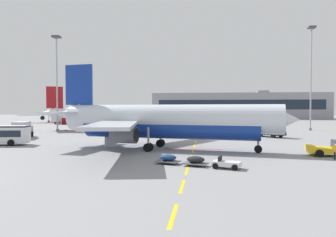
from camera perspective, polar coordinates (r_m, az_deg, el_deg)
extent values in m
plane|color=gray|center=(64.97, 25.07, -3.33)|extent=(400.00, 400.00, 0.00)
cube|color=yellow|center=(17.49, 0.96, -17.12)|extent=(0.24, 4.00, 0.01)
cube|color=yellow|center=(23.54, 2.58, -12.12)|extent=(0.24, 4.00, 0.01)
cube|color=yellow|center=(29.22, 3.44, -9.36)|extent=(0.24, 4.00, 0.01)
cube|color=yellow|center=(36.39, 4.13, -7.13)|extent=(0.24, 4.00, 0.01)
cube|color=yellow|center=(42.61, 4.53, -5.81)|extent=(0.24, 4.00, 0.01)
cube|color=yellow|center=(48.19, 4.80, -4.92)|extent=(0.24, 4.00, 0.01)
cube|color=yellow|center=(53.91, 5.02, -4.20)|extent=(0.24, 4.00, 0.01)
cube|color=yellow|center=(60.88, 5.23, -3.50)|extent=(0.24, 4.00, 0.01)
cube|color=yellow|center=(67.69, 5.39, -2.96)|extent=(0.24, 4.00, 0.01)
cube|color=yellow|center=(73.37, 5.50, -2.58)|extent=(0.24, 4.00, 0.01)
cube|color=yellow|center=(79.59, 5.61, -2.24)|extent=(0.24, 4.00, 0.01)
cube|color=yellow|center=(86.14, 5.70, -1.92)|extent=(0.24, 4.00, 0.01)
cube|color=yellow|center=(91.78, 5.77, -1.69)|extent=(0.24, 4.00, 0.01)
cube|color=yellow|center=(99.19, 5.85, -1.43)|extent=(0.24, 4.00, 0.01)
cube|color=yellow|center=(105.98, 5.92, -1.21)|extent=(0.24, 4.00, 0.01)
cube|color=#B21414|center=(43.86, 4.60, -5.59)|extent=(8.00, 0.40, 0.01)
cylinder|color=silver|center=(43.32, 0.09, 0.03)|extent=(30.31, 8.86, 3.80)
cylinder|color=navy|center=(43.37, 0.09, -1.35)|extent=(24.74, 7.61, 3.50)
cone|color=silver|center=(41.63, 20.37, -0.17)|extent=(4.08, 4.26, 3.72)
cone|color=silver|center=(50.12, -17.44, 0.73)|extent=(4.69, 3.90, 3.23)
cube|color=#192333|center=(41.55, 18.94, 0.76)|extent=(2.06, 3.08, 0.60)
cube|color=navy|center=(49.28, -15.80, 5.88)|extent=(4.40, 1.10, 6.00)
cube|color=silver|center=(52.24, -14.53, 1.12)|extent=(4.24, 6.85, 0.24)
cube|color=silver|center=(46.88, -18.57, 1.00)|extent=(4.24, 6.85, 0.24)
cube|color=#B7BCC6|center=(52.63, -1.43, -0.16)|extent=(12.45, 17.19, 0.36)
cube|color=#B7BCC6|center=(36.86, -9.64, -1.06)|extent=(7.54, 17.56, 0.36)
cylinder|color=#4C4F54|center=(49.91, -2.65, -1.94)|extent=(3.51, 2.61, 2.10)
cylinder|color=black|center=(49.41, -0.90, -1.98)|extent=(0.42, 1.78, 1.79)
cylinder|color=#4C4F54|center=(39.73, -7.90, -2.94)|extent=(3.51, 2.61, 2.10)
cylinder|color=black|center=(39.09, -5.77, -3.01)|extent=(0.42, 1.78, 1.79)
cylinder|color=gray|center=(41.69, 16.00, -3.52)|extent=(0.28, 0.28, 2.67)
cylinder|color=black|center=(41.84, 15.99, -5.34)|extent=(1.02, 0.44, 0.99)
cylinder|color=gray|center=(46.54, -1.36, -2.86)|extent=(0.28, 0.28, 2.61)
cylinder|color=black|center=(46.99, -1.23, -4.41)|extent=(1.14, 0.53, 1.10)
cylinder|color=black|center=(46.33, -1.49, -4.50)|extent=(1.14, 0.53, 1.10)
cylinder|color=gray|center=(41.64, -3.57, -3.42)|extent=(0.28, 0.28, 2.61)
cylinder|color=black|center=(42.11, -3.40, -5.15)|extent=(1.14, 0.53, 1.10)
cylinder|color=black|center=(41.45, -3.74, -5.26)|extent=(1.14, 0.53, 1.10)
cube|color=yellow|center=(42.62, 27.81, -5.08)|extent=(6.26, 3.42, 0.60)
cube|color=yellow|center=(41.98, 24.32, -4.55)|extent=(0.96, 2.58, 0.24)
cylinder|color=black|center=(40.85, 25.70, -5.69)|extent=(0.94, 0.49, 0.90)
cylinder|color=black|center=(43.56, 24.88, -5.22)|extent=(0.94, 0.49, 0.90)
cylinder|color=white|center=(86.81, -11.26, 0.69)|extent=(25.91, 16.38, 3.49)
cylinder|color=maroon|center=(86.84, -11.26, 0.05)|extent=(21.27, 13.66, 3.21)
cone|color=white|center=(90.41, -2.62, 0.77)|extent=(4.47, 4.55, 3.42)
cone|color=white|center=(85.31, -20.86, 0.87)|extent=(4.81, 4.46, 2.97)
cube|color=#192333|center=(90.08, -3.20, 1.15)|extent=(2.55, 3.00, 0.55)
cube|color=maroon|center=(85.39, -19.81, 3.61)|extent=(3.70, 2.24, 5.51)
cube|color=white|center=(88.27, -20.27, 1.08)|extent=(5.41, 6.57, 0.22)
cube|color=white|center=(82.39, -20.15, 1.03)|extent=(5.41, 6.57, 0.22)
cube|color=#B7BCC6|center=(93.95, -14.33, 0.48)|extent=(6.93, 16.13, 0.33)
cube|color=#B7BCC6|center=(78.51, -12.82, 0.23)|extent=(14.57, 13.71, 0.33)
cylinder|color=#4C4F54|center=(91.24, -14.18, -0.39)|extent=(3.51, 3.11, 1.93)
cylinder|color=black|center=(91.45, -13.27, -0.38)|extent=(0.89, 1.49, 1.64)
cylinder|color=#4C4F54|center=(81.25, -13.22, -0.66)|extent=(3.51, 3.11, 1.93)
cylinder|color=black|center=(81.49, -12.20, -0.64)|extent=(0.89, 1.49, 1.64)
cylinder|color=gray|center=(89.56, -4.36, -0.70)|extent=(0.26, 0.26, 2.45)
cylinder|color=black|center=(89.63, -4.36, -1.48)|extent=(0.92, 0.66, 0.91)
cylinder|color=gray|center=(88.92, -12.70, -0.75)|extent=(0.26, 0.26, 2.40)
cylinder|color=black|center=(89.30, -12.73, -1.50)|extent=(1.04, 0.77, 1.01)
cylinder|color=black|center=(88.67, -12.66, -1.53)|extent=(1.04, 0.77, 1.01)
cylinder|color=gray|center=(84.21, -12.18, -0.89)|extent=(0.26, 0.26, 2.40)
cylinder|color=black|center=(84.60, -12.21, -1.69)|extent=(1.04, 0.77, 1.01)
cylinder|color=black|center=(83.96, -12.13, -1.71)|extent=(1.04, 0.77, 1.01)
cylinder|color=white|center=(129.95, -19.83, 0.77)|extent=(13.66, 22.90, 3.05)
cylinder|color=maroon|center=(129.96, -19.83, 0.40)|extent=(11.41, 18.79, 2.80)
cone|color=white|center=(117.88, -19.80, 0.67)|extent=(3.93, 3.86, 2.99)
cone|color=white|center=(142.57, -19.86, 1.01)|extent=(3.84, 4.18, 2.59)
cube|color=#192333|center=(118.71, -19.81, 0.94)|extent=(2.62, 2.18, 0.48)
cube|color=maroon|center=(141.17, -19.87, 2.45)|extent=(1.86, 3.28, 4.81)
cube|color=white|center=(141.76, -18.82, 1.11)|extent=(5.74, 4.61, 0.19)
cube|color=white|center=(141.74, -20.90, 1.09)|extent=(5.74, 4.61, 0.19)
cube|color=#B7BCC6|center=(133.35, -16.91, 0.66)|extent=(14.03, 5.63, 0.29)
cube|color=#B7BCC6|center=(133.28, -22.77, 0.60)|extent=(12.21, 12.51, 0.29)
cylinder|color=#4C4F54|center=(133.38, -17.94, 0.15)|extent=(2.66, 3.05, 1.68)
cylinder|color=black|center=(132.10, -17.92, 0.14)|extent=(1.32, 0.73, 1.43)
cylinder|color=#4C4F54|center=(133.34, -21.73, 0.11)|extent=(2.66, 3.05, 1.68)
cylinder|color=black|center=(132.06, -21.74, 0.10)|extent=(1.32, 0.73, 1.43)
cylinder|color=gray|center=(120.46, -19.80, -0.25)|extent=(0.22, 0.22, 2.14)
cylinder|color=black|center=(120.50, -19.79, -0.76)|extent=(0.56, 0.81, 0.79)
cylinder|color=gray|center=(131.63, -18.92, -0.06)|extent=(0.22, 0.22, 2.09)
cylinder|color=black|center=(131.67, -18.79, -0.51)|extent=(0.65, 0.91, 0.88)
cylinder|color=black|center=(131.66, -19.04, -0.52)|extent=(0.65, 0.91, 0.88)
cylinder|color=gray|center=(131.60, -20.74, -0.08)|extent=(0.22, 0.22, 2.09)
cylinder|color=black|center=(131.64, -20.61, -0.53)|extent=(0.65, 0.91, 0.88)
cylinder|color=black|center=(131.65, -20.85, -0.54)|extent=(0.65, 0.91, 0.88)
cylinder|color=black|center=(55.52, -25.38, -3.68)|extent=(1.04, 0.48, 1.00)
cylinder|color=black|center=(53.04, -26.50, -3.95)|extent=(1.04, 0.48, 1.00)
cube|color=black|center=(65.70, 17.48, -2.54)|extent=(6.61, 6.69, 0.60)
cube|color=#194799|center=(66.99, 15.87, -1.71)|extent=(3.31, 3.31, 1.10)
cube|color=#192333|center=(67.68, 15.09, -1.58)|extent=(1.42, 1.38, 0.64)
cube|color=#194799|center=(65.06, 18.20, -1.40)|extent=(5.04, 5.08, 2.10)
cylinder|color=black|center=(66.07, 15.29, -2.72)|extent=(0.87, 0.88, 0.96)
cylinder|color=black|center=(67.99, 16.52, -2.60)|extent=(0.87, 0.88, 0.96)
cylinder|color=black|center=(63.47, 18.52, -2.94)|extent=(0.87, 0.88, 0.96)
cylinder|color=black|center=(65.47, 19.69, -2.81)|extent=(0.87, 0.88, 0.96)
cube|color=black|center=(66.75, -24.74, -2.56)|extent=(4.51, 7.40, 0.60)
cube|color=gray|center=(68.94, -24.32, -1.71)|extent=(2.94, 2.99, 1.10)
cube|color=#192333|center=(70.05, -24.12, -1.57)|extent=(1.84, 0.67, 0.64)
cube|color=#B7BCC6|center=(65.71, -24.95, -1.45)|extent=(3.79, 5.28, 2.10)
cylinder|color=black|center=(69.21, -25.29, -2.63)|extent=(0.57, 1.00, 0.96)
cylinder|color=black|center=(68.69, -23.34, -2.64)|extent=(0.57, 1.00, 0.96)
cylinder|color=black|center=(64.88, -26.22, -2.93)|extent=(0.57, 1.00, 0.96)
cylinder|color=black|center=(64.32, -24.14, -2.94)|extent=(0.57, 1.00, 0.96)
cube|color=silver|center=(30.54, 10.56, -8.03)|extent=(2.90, 2.12, 0.44)
cube|color=black|center=(30.63, 9.38, -7.24)|extent=(0.45, 1.10, 0.56)
cylinder|color=black|center=(31.04, 12.52, -8.22)|extent=(0.59, 0.34, 0.56)
cylinder|color=black|center=(29.70, 11.96, -8.68)|extent=(0.59, 0.34, 0.56)
cylinder|color=black|center=(31.46, 9.24, -8.07)|extent=(0.59, 0.34, 0.56)
cylinder|color=black|center=(30.13, 8.54, -8.51)|extent=(0.59, 0.34, 0.56)
cube|color=slate|center=(31.44, 5.01, -8.06)|extent=(2.74, 2.15, 0.12)
ellipsoid|color=black|center=(31.37, 5.01, -7.37)|extent=(2.10, 1.69, 0.64)
cylinder|color=black|center=(32.07, 5.41, -7.97)|extent=(0.46, 0.27, 0.44)
cylinder|color=black|center=(30.82, 4.59, -8.37)|extent=(0.46, 0.27, 0.44)
cube|color=slate|center=(32.53, -0.03, -7.71)|extent=(2.74, 2.15, 0.12)
ellipsoid|color=navy|center=(32.47, -0.03, -7.05)|extent=(2.10, 1.69, 0.64)
cylinder|color=black|center=(33.15, 0.46, -7.64)|extent=(0.46, 0.27, 0.44)
cylinder|color=black|center=(31.94, -0.53, -8.00)|extent=(0.46, 0.27, 0.44)
cylinder|color=#191E38|center=(39.70, 27.89, -5.96)|extent=(0.16, 0.16, 0.88)
cube|color=orange|center=(39.55, 28.06, -4.87)|extent=(0.54, 0.29, 0.66)
cube|color=silver|center=(39.54, 28.06, -4.82)|extent=(0.55, 0.30, 0.06)
sphere|color=beige|center=(39.50, 28.07, -4.22)|extent=(0.24, 0.24, 0.24)
cylinder|color=orange|center=(39.51, 27.61, -4.82)|extent=(0.09, 0.09, 0.59)
cube|color=#B7BCC6|center=(47.99, -10.24, -4.01)|extent=(1.74, 1.70, 1.60)
cube|color=silver|center=(47.99, -10.24, -4.01)|extent=(1.62, 0.19, 1.36)
cylinder|color=slate|center=(82.33, -19.35, -1.99)|extent=(0.70, 0.70, 0.60)
cylinder|color=#9EA0A5|center=(82.35, -19.43, 5.76)|extent=(0.36, 0.36, 22.87)
cube|color=#3F3F44|center=(83.98, -19.52, 13.74)|extent=(1.80, 1.80, 0.50)
cylinder|color=slate|center=(88.79, 24.31, -1.78)|extent=(0.70, 0.70, 0.60)
cylinder|color=#9EA0A5|center=(88.93, 24.42, 6.42)|extent=(0.36, 0.36, 26.00)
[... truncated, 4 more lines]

